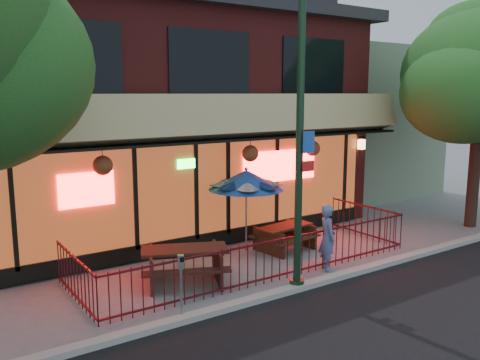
# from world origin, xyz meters

# --- Properties ---
(ground) EXTENTS (80.00, 80.00, 0.00)m
(ground) POSITION_xyz_m (0.00, 0.00, 0.00)
(ground) COLOR gray
(ground) RESTS_ON ground
(curb) EXTENTS (80.00, 0.25, 0.12)m
(curb) POSITION_xyz_m (0.00, -0.50, 0.06)
(curb) COLOR #999993
(curb) RESTS_ON ground
(restaurant_building) EXTENTS (12.96, 9.49, 8.05)m
(restaurant_building) POSITION_xyz_m (0.00, 7.11, 4.13)
(restaurant_building) COLOR maroon
(restaurant_building) RESTS_ON ground
(neighbor_building) EXTENTS (6.00, 7.00, 6.00)m
(neighbor_building) POSITION_xyz_m (9.00, 7.70, 3.00)
(neighbor_building) COLOR slate
(neighbor_building) RESTS_ON ground
(patio_fence) EXTENTS (8.44, 2.62, 1.00)m
(patio_fence) POSITION_xyz_m (0.00, 0.50, 0.63)
(patio_fence) COLOR #460F15
(patio_fence) RESTS_ON ground
(street_light) EXTENTS (0.43, 0.32, 7.00)m
(street_light) POSITION_xyz_m (0.00, -0.40, 3.15)
(street_light) COLOR black
(street_light) RESTS_ON ground
(picnic_table_left) EXTENTS (2.32, 2.10, 0.81)m
(picnic_table_left) POSITION_xyz_m (-1.87, 1.25, 0.53)
(picnic_table_left) COLOR #3C1D16
(picnic_table_left) RESTS_ON ground
(picnic_table_right) EXTENTS (1.73, 1.41, 0.68)m
(picnic_table_right) POSITION_xyz_m (1.53, 1.90, 0.45)
(picnic_table_right) COLOR #382413
(picnic_table_right) RESTS_ON ground
(patio_umbrella) EXTENTS (1.99, 2.00, 2.28)m
(patio_umbrella) POSITION_xyz_m (0.60, 2.40, 1.95)
(patio_umbrella) COLOR gray
(patio_umbrella) RESTS_ON ground
(pedestrian) EXTENTS (0.57, 0.68, 1.59)m
(pedestrian) POSITION_xyz_m (1.36, 0.10, 0.80)
(pedestrian) COLOR #4C6398
(pedestrian) RESTS_ON ground
(parking_meter_near) EXTENTS (0.14, 0.13, 1.27)m
(parking_meter_near) POSITION_xyz_m (-2.81, -0.40, 0.86)
(parking_meter_near) COLOR gray
(parking_meter_near) RESTS_ON ground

